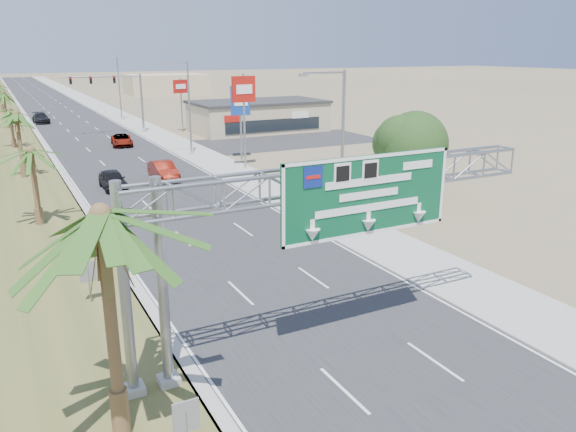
% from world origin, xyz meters
% --- Properties ---
extents(road, '(12.00, 300.00, 0.02)m').
position_xyz_m(road, '(0.00, 110.00, 0.01)').
color(road, '#28282B').
rests_on(road, ground).
extents(sidewalk_right, '(4.00, 300.00, 0.10)m').
position_xyz_m(sidewalk_right, '(8.50, 110.00, 0.05)').
color(sidewalk_right, '#9E9B93').
rests_on(sidewalk_right, ground).
extents(median_grass, '(7.00, 300.00, 0.12)m').
position_xyz_m(median_grass, '(-10.00, 110.00, 0.06)').
color(median_grass, '#474E22').
rests_on(median_grass, ground).
extents(sign_gantry, '(16.75, 1.24, 7.50)m').
position_xyz_m(sign_gantry, '(-1.06, 9.93, 6.06)').
color(sign_gantry, gray).
rests_on(sign_gantry, ground).
extents(palm_near, '(5.70, 5.70, 8.35)m').
position_xyz_m(palm_near, '(-9.20, 8.00, 6.93)').
color(palm_near, brown).
rests_on(palm_near, ground).
extents(palm_row_b, '(3.99, 3.99, 5.95)m').
position_xyz_m(palm_row_b, '(-9.50, 32.00, 4.90)').
color(palm_row_b, brown).
rests_on(palm_row_b, ground).
extents(palm_row_c, '(3.99, 3.99, 6.75)m').
position_xyz_m(palm_row_c, '(-9.50, 48.00, 5.66)').
color(palm_row_c, brown).
rests_on(palm_row_c, ground).
extents(palm_row_d, '(3.99, 3.99, 5.45)m').
position_xyz_m(palm_row_d, '(-9.50, 66.00, 4.42)').
color(palm_row_d, brown).
rests_on(palm_row_d, ground).
extents(palm_row_e, '(3.99, 3.99, 6.15)m').
position_xyz_m(palm_row_e, '(-9.50, 85.00, 5.09)').
color(palm_row_e, brown).
rests_on(palm_row_e, ground).
extents(streetlight_near, '(3.27, 0.44, 10.00)m').
position_xyz_m(streetlight_near, '(7.30, 22.00, 4.69)').
color(streetlight_near, gray).
rests_on(streetlight_near, ground).
extents(streetlight_mid, '(3.27, 0.44, 10.00)m').
position_xyz_m(streetlight_mid, '(7.30, 52.00, 4.69)').
color(streetlight_mid, gray).
rests_on(streetlight_mid, ground).
extents(streetlight_far, '(3.27, 0.44, 10.00)m').
position_xyz_m(streetlight_far, '(7.30, 88.00, 4.69)').
color(streetlight_far, gray).
rests_on(streetlight_far, ground).
extents(signal_mast, '(10.28, 0.71, 8.00)m').
position_xyz_m(signal_mast, '(5.17, 71.97, 4.85)').
color(signal_mast, gray).
rests_on(signal_mast, ground).
extents(store_building, '(18.00, 10.00, 4.00)m').
position_xyz_m(store_building, '(22.00, 66.00, 2.00)').
color(store_building, tan).
rests_on(store_building, ground).
extents(oak_near, '(4.50, 4.50, 6.80)m').
position_xyz_m(oak_near, '(15.00, 26.00, 4.53)').
color(oak_near, brown).
rests_on(oak_near, ground).
extents(oak_far, '(3.50, 3.50, 5.60)m').
position_xyz_m(oak_far, '(18.00, 30.00, 3.82)').
color(oak_far, brown).
rests_on(oak_far, ground).
extents(median_signback_a, '(0.75, 0.08, 2.08)m').
position_xyz_m(median_signback_a, '(-7.80, 6.00, 1.45)').
color(median_signback_a, gray).
rests_on(median_signback_a, ground).
extents(median_signback_b, '(0.75, 0.08, 2.08)m').
position_xyz_m(median_signback_b, '(-8.50, 18.00, 1.45)').
color(median_signback_b, gray).
rests_on(median_signback_b, ground).
extents(building_distant_right, '(20.00, 12.00, 5.00)m').
position_xyz_m(building_distant_right, '(30.00, 140.00, 2.50)').
color(building_distant_right, tan).
rests_on(building_distant_right, ground).
extents(car_left_lane, '(1.83, 4.56, 1.55)m').
position_xyz_m(car_left_lane, '(-3.19, 40.19, 0.78)').
color(car_left_lane, black).
rests_on(car_left_lane, ground).
extents(car_mid_lane, '(1.74, 4.92, 1.62)m').
position_xyz_m(car_mid_lane, '(1.50, 41.65, 0.81)').
color(car_mid_lane, '#691309').
rests_on(car_mid_lane, ground).
extents(car_right_lane, '(2.91, 5.25, 1.39)m').
position_xyz_m(car_right_lane, '(2.07, 61.93, 0.70)').
color(car_right_lane, gray).
rests_on(car_right_lane, ground).
extents(car_far, '(2.42, 5.46, 1.56)m').
position_xyz_m(car_far, '(-4.57, 90.05, 0.78)').
color(car_far, black).
rests_on(car_far, ground).
extents(pole_sign_red_near, '(2.42, 0.57, 8.99)m').
position_xyz_m(pole_sign_red_near, '(9.82, 42.59, 7.07)').
color(pole_sign_red_near, gray).
rests_on(pole_sign_red_near, ground).
extents(pole_sign_blue, '(2.01, 0.79, 7.83)m').
position_xyz_m(pole_sign_blue, '(11.43, 47.28, 5.81)').
color(pole_sign_blue, gray).
rests_on(pole_sign_blue, ground).
extents(pole_sign_red_far, '(2.20, 0.87, 7.37)m').
position_xyz_m(pole_sign_red_far, '(12.16, 69.98, 5.77)').
color(pole_sign_red_far, gray).
rests_on(pole_sign_red_far, ground).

